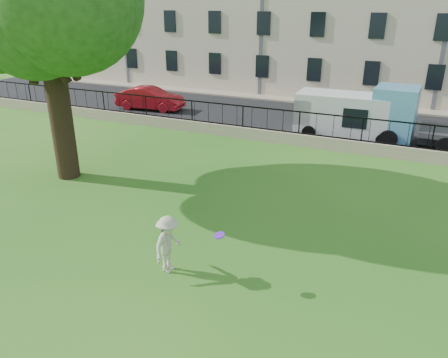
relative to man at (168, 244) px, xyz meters
The scene contains 10 objects.
ground 0.82m from the man, 35.56° to the left, with size 120.00×120.00×0.00m, color #206117.
retaining_wall 12.11m from the man, 89.34° to the left, with size 50.00×0.40×0.60m, color gray.
iron_railing 12.11m from the man, 89.34° to the left, with size 50.00×0.05×1.13m.
street 16.82m from the man, 89.53° to the left, with size 60.00×9.00×0.01m, color black.
sidewalk 22.01m from the man, 89.64° to the left, with size 60.00×1.40×0.12m, color gray.
man is the anchor object (origin of this frame).
frisbee 1.55m from the man, ahead, with size 0.27×0.27×0.03m, color #6622C5.
red_sedan 18.93m from the man, 125.02° to the left, with size 1.55×4.45×1.47m, color #B21520.
white_van 14.66m from the man, 81.61° to the left, with size 5.42×2.11×2.28m, color silver.
blue_truck 15.96m from the man, 65.40° to the left, with size 6.69×2.37×2.80m, color #5192BE.
Camera 1 is at (5.34, -8.51, 6.74)m, focal length 35.00 mm.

